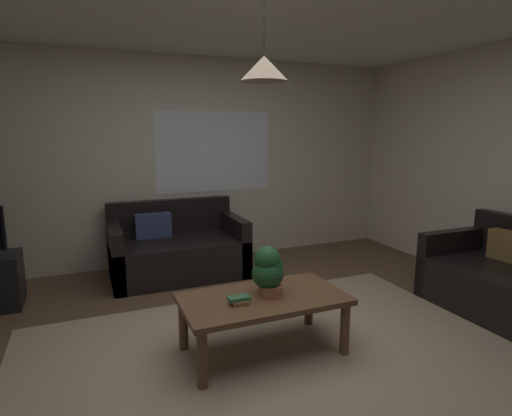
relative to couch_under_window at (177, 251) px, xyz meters
name	(u,v)px	position (x,y,z in m)	size (l,w,h in m)	color
floor	(272,357)	(0.25, -2.02, -0.28)	(5.56, 5.04, 0.02)	brown
rug	(284,370)	(0.25, -2.22, -0.27)	(3.61, 2.77, 0.01)	tan
wall_back	(186,161)	(0.25, 0.53, 0.98)	(5.68, 0.06, 2.50)	beige
window_pane	(214,152)	(0.61, 0.50, 1.09)	(1.47, 0.01, 1.00)	white
couch_under_window	(177,251)	(0.00, 0.00, 0.00)	(1.46, 0.87, 0.82)	black
coffee_table	(263,304)	(0.22, -1.93, 0.10)	(1.19, 0.64, 0.43)	brown
book_on_table_0	(240,302)	(0.02, -1.99, 0.17)	(0.11, 0.10, 0.03)	#99663F
book_on_table_1	(239,298)	(0.01, -1.99, 0.20)	(0.15, 0.08, 0.03)	#387247
remote_on_table_0	(272,292)	(0.31, -1.90, 0.17)	(0.05, 0.16, 0.02)	black
potted_plant_on_table	(268,270)	(0.27, -1.91, 0.35)	(0.23, 0.23, 0.37)	#B77051
pendant_lamp	(264,68)	(0.22, -1.93, 1.75)	(0.32, 0.32, 0.56)	black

